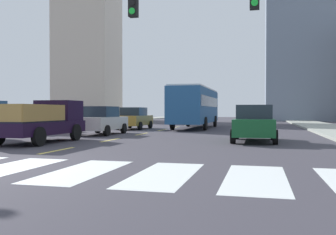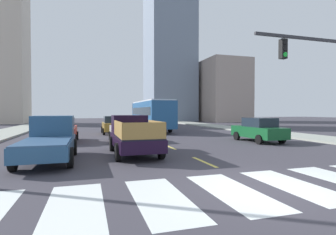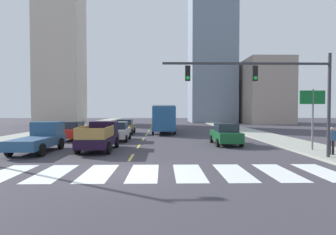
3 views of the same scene
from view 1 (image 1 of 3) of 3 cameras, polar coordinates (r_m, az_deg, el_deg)
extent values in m
cube|color=#9DA195|center=(32.73, -23.04, -1.46)|extent=(3.70, 110.00, 0.15)
cube|color=white|center=(10.30, -23.14, -7.11)|extent=(1.30, 3.62, 0.01)
cube|color=white|center=(9.24, -12.96, -7.99)|extent=(1.30, 3.62, 0.01)
cube|color=white|center=(8.53, -0.57, -8.72)|extent=(1.30, 3.62, 0.01)
cube|color=white|center=(8.27, 13.33, -9.06)|extent=(1.30, 3.62, 0.01)
cube|color=#DEC650|center=(14.17, -16.64, -4.87)|extent=(0.16, 2.40, 0.01)
cube|color=#DEC650|center=(18.63, -8.80, -3.44)|extent=(0.16, 2.40, 0.01)
cube|color=#DEC650|center=(23.32, -4.05, -2.53)|extent=(0.16, 2.40, 0.01)
cube|color=#DEC650|center=(28.11, -0.91, -1.92)|extent=(0.16, 2.40, 0.01)
cube|color=#DEC650|center=(32.96, 1.31, -1.49)|extent=(0.16, 2.40, 0.01)
cube|color=#DEC650|center=(37.85, 2.96, -1.17)|extent=(0.16, 2.40, 0.01)
cube|color=#DEC650|center=(42.77, 4.22, -0.92)|extent=(0.16, 2.40, 0.01)
cube|color=#DEC650|center=(47.70, 5.23, -0.72)|extent=(0.16, 2.40, 0.01)
cube|color=black|center=(17.84, -19.13, -1.50)|extent=(1.96, 5.20, 0.56)
cube|color=black|center=(19.27, -16.39, 1.02)|extent=(1.84, 1.60, 1.00)
cube|color=#19232D|center=(19.65, -15.75, 1.54)|extent=(1.72, 0.08, 0.56)
cube|color=black|center=(17.04, -20.88, -0.58)|extent=(1.84, 3.30, 0.06)
cylinder|color=black|center=(19.69, -19.05, -2.08)|extent=(0.22, 0.80, 0.80)
cylinder|color=black|center=(18.70, -13.99, -2.22)|extent=(0.22, 0.80, 0.80)
cylinder|color=black|center=(16.01, -19.22, -2.79)|extent=(0.22, 0.80, 0.80)
cube|color=olive|center=(17.56, -23.30, 0.69)|extent=(0.06, 3.17, 0.70)
cube|color=olive|center=(16.53, -18.32, 0.70)|extent=(0.06, 3.17, 0.70)
cube|color=olive|center=(15.75, -24.17, 0.65)|extent=(1.80, 0.06, 0.70)
cube|color=#235286|center=(30.80, 4.21, 1.77)|extent=(2.50, 10.80, 2.70)
cube|color=#19232D|center=(30.81, 4.21, 2.42)|extent=(2.52, 9.94, 0.80)
cube|color=silver|center=(30.85, 4.22, 4.39)|extent=(2.40, 10.37, 0.12)
cylinder|color=black|center=(34.33, 3.09, -0.56)|extent=(0.22, 1.00, 1.00)
cylinder|color=black|center=(33.95, 7.24, -0.59)|extent=(0.22, 1.00, 1.00)
cylinder|color=black|center=(28.15, 0.68, -0.91)|extent=(0.22, 1.00, 1.00)
cylinder|color=black|center=(27.69, 5.73, -0.94)|extent=(0.22, 1.00, 1.00)
cube|color=olive|center=(29.58, -5.17, -0.43)|extent=(1.80, 4.40, 0.76)
cube|color=#1E2833|center=(29.43, -5.27, 0.93)|extent=(1.58, 2.11, 0.64)
cylinder|color=black|center=(31.18, -5.91, -1.06)|extent=(0.22, 0.64, 0.64)
cylinder|color=black|center=(30.61, -2.74, -1.09)|extent=(0.22, 0.64, 0.64)
cylinder|color=black|center=(28.63, -7.76, -1.24)|extent=(0.22, 0.64, 0.64)
cylinder|color=black|center=(28.01, -4.34, -1.29)|extent=(0.22, 0.64, 0.64)
cube|color=#145228|center=(17.98, 13.12, -1.39)|extent=(1.80, 4.40, 0.76)
cube|color=#1E2833|center=(17.81, 13.12, 0.84)|extent=(1.58, 2.11, 0.64)
cylinder|color=black|center=(19.39, 10.50, -2.33)|extent=(0.22, 0.64, 0.64)
cylinder|color=black|center=(19.37, 15.83, -2.35)|extent=(0.22, 0.64, 0.64)
cylinder|color=black|center=(16.67, 9.95, -2.87)|extent=(0.22, 0.64, 0.64)
cylinder|color=black|center=(16.65, 16.15, -2.90)|extent=(0.22, 0.64, 0.64)
cube|color=red|center=(25.69, -18.27, -0.70)|extent=(1.80, 4.40, 0.76)
cube|color=#1E2833|center=(25.55, -18.45, 0.86)|extent=(1.58, 2.11, 0.64)
cylinder|color=black|center=(27.33, -18.34, -1.39)|extent=(0.22, 0.64, 0.64)
cylinder|color=black|center=(26.42, -15.03, -1.46)|extent=(0.22, 0.64, 0.64)
cylinder|color=black|center=(25.07, -21.66, -1.63)|extent=(0.22, 0.64, 0.64)
cylinder|color=black|center=(24.07, -18.17, -1.71)|extent=(0.22, 0.64, 0.64)
cube|color=beige|center=(23.11, -10.11, -0.85)|extent=(1.80, 4.40, 0.76)
cube|color=#1E2833|center=(22.96, -10.27, 0.89)|extent=(1.58, 2.11, 0.64)
cylinder|color=black|center=(24.73, -10.73, -1.61)|extent=(0.22, 0.64, 0.64)
cylinder|color=black|center=(24.04, -6.82, -1.67)|extent=(0.22, 0.64, 0.64)
cylinder|color=black|center=(22.28, -13.65, -1.91)|extent=(0.22, 0.64, 0.64)
cylinder|color=black|center=(21.51, -9.39, -2.00)|extent=(0.22, 0.64, 0.64)
cylinder|color=green|center=(11.53, 13.15, 16.81)|extent=(0.20, 0.04, 0.20)
cube|color=black|center=(12.36, -5.35, 16.99)|extent=(0.28, 0.24, 0.84)
cylinder|color=black|center=(12.24, -5.56, 17.15)|extent=(0.20, 0.04, 0.20)
cylinder|color=green|center=(12.18, -5.56, 15.97)|extent=(0.20, 0.04, 0.20)
cube|color=gray|center=(60.67, 19.53, 14.04)|extent=(9.76, 10.82, 30.35)
camera|label=2|loc=(12.09, -67.35, 3.86)|focal=28.08mm
camera|label=3|loc=(6.88, -114.57, 11.25)|focal=29.58mm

